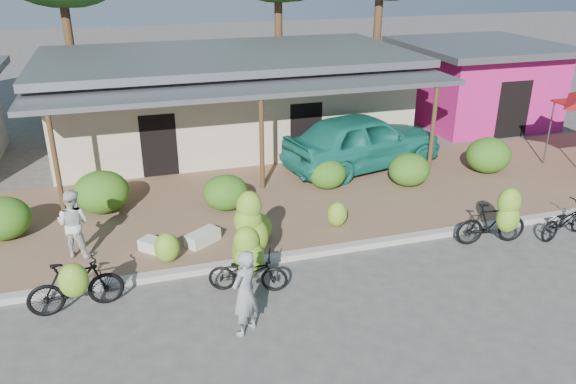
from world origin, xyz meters
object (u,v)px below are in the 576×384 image
Objects in this scene: vendor at (245,293)px; sack_far at (155,246)px; bike_right at (496,220)px; bystander at (74,223)px; teal_van at (363,140)px; bike_left at (75,285)px; bike_far_right at (565,221)px; bike_center at (249,250)px; sack_near at (203,237)px.

sack_far is at bearing -105.90° from vendor.
bike_right is 6.69m from vendor.
teal_van is (8.70, 3.46, 0.10)m from bystander.
bike_left is 1.05× the size of bike_far_right.
bike_left is at bearing 110.11° from bike_center.
bike_right is 1.06× the size of vendor.
bike_center reaches higher than bike_far_right.
bike_center is 1.18× the size of vendor.
bike_left is 2.24m from bystander.
sack_far is 0.43× the size of vendor.
bike_center reaches higher than vendor.
vendor is at bearing -123.32° from bike_left.
sack_near is 0.49× the size of vendor.
sack_near is at bearing 3.55° from sack_far.
bike_far_right is at bearing -163.54° from bystander.
sack_far is at bearing -176.45° from sack_near.
bike_center is 1.12× the size of bike_right.
bystander is at bearing 66.08° from bike_far_right.
vendor is 9.15m from teal_van.
bystander is (-9.63, 2.27, 0.22)m from bike_right.
bike_center reaches higher than bike_right.
vendor is (-8.51, -1.45, 0.42)m from bike_far_right.
bystander is (-2.87, 0.27, 0.66)m from sack_near.
sack_far is at bearing 105.53° from teal_van.
bike_right is at bearing -165.37° from bystander.
bike_left is 0.35× the size of teal_van.
bike_far_right is at bearing -84.64° from bike_right.
bike_center is at bearing -94.61° from bike_left.
bike_left is 10.32m from teal_van.
sack_far is (-1.13, -0.07, -0.01)m from sack_near.
sack_far is 0.14× the size of teal_van.
sack_far is 1.90m from bystander.
teal_van reaches higher than vendor.
bike_center is at bearing -69.12° from sack_near.
bike_far_right is at bearing -166.23° from teal_van.
vendor is at bearing -85.86° from sack_near.
sack_near is at bearing -123.58° from vendor.
vendor is (1.39, -3.46, 0.61)m from sack_far.
bike_left is at bearing -131.46° from sack_far.
bike_center is at bearing 176.97° from bystander.
bystander is 0.30× the size of teal_van.
bike_far_right is (11.56, -0.14, -0.18)m from bike_left.
bike_right is 1.02× the size of bike_far_right.
bystander is at bearing -88.33° from vendor.
vendor reaches higher than bike_left.
bike_center reaches higher than teal_van.
vendor is 0.32× the size of teal_van.
teal_van is (-0.94, 5.72, 0.32)m from bike_right.
sack_near is 0.16× the size of teal_van.
vendor is at bearing -68.17° from sack_far.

